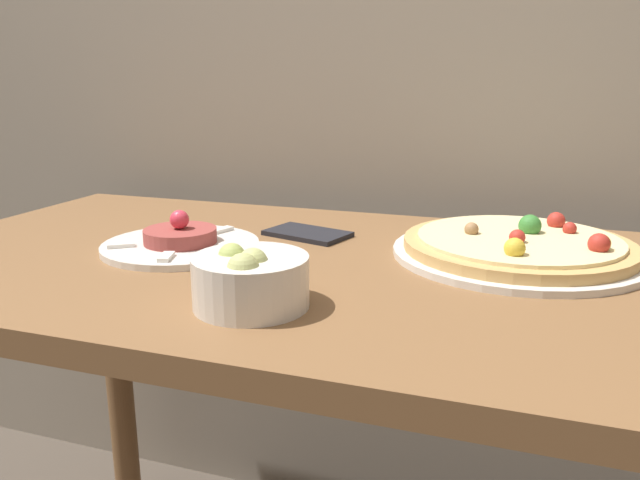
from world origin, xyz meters
name	(u,v)px	position (x,y,z in m)	size (l,w,h in m)	color
dining_table	(309,333)	(0.00, 0.34, 0.64)	(1.27, 0.69, 0.76)	brown
pizza_plate	(519,247)	(0.29, 0.46, 0.77)	(0.36, 0.36, 0.06)	silver
tartare_plate	(181,242)	(-0.21, 0.34, 0.77)	(0.24, 0.24, 0.06)	silver
small_bowl	(253,280)	(0.00, 0.15, 0.79)	(0.14, 0.14, 0.07)	silver
napkin	(308,234)	(-0.05, 0.48, 0.76)	(0.15, 0.11, 0.01)	black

